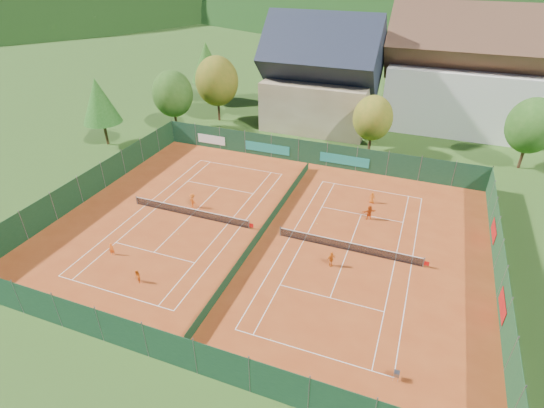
% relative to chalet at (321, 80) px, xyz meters
% --- Properties ---
extents(ground, '(600.00, 600.00, 0.00)m').
position_rel_chalet_xyz_m(ground, '(3.00, -30.00, -6.64)').
color(ground, '#284A17').
rests_on(ground, ground).
extents(clay_pad, '(40.00, 32.00, 0.01)m').
position_rel_chalet_xyz_m(clay_pad, '(3.00, -30.00, -6.62)').
color(clay_pad, '#9D3C17').
rests_on(clay_pad, ground).
extents(court_markings_left, '(11.03, 23.83, 0.00)m').
position_rel_chalet_xyz_m(court_markings_left, '(-5.00, -30.00, -6.61)').
color(court_markings_left, white).
rests_on(court_markings_left, ground).
extents(court_markings_right, '(11.03, 23.83, 0.00)m').
position_rel_chalet_xyz_m(court_markings_right, '(11.00, -30.00, -6.61)').
color(court_markings_right, white).
rests_on(court_markings_right, ground).
extents(tennis_net_left, '(13.30, 0.10, 1.02)m').
position_rel_chalet_xyz_m(tennis_net_left, '(-4.85, -30.00, -6.12)').
color(tennis_net_left, '#59595B').
rests_on(tennis_net_left, ground).
extents(tennis_net_right, '(13.30, 0.10, 1.02)m').
position_rel_chalet_xyz_m(tennis_net_right, '(11.15, -30.00, -6.12)').
color(tennis_net_right, '#59595B').
rests_on(tennis_net_right, ground).
extents(court_divider, '(0.03, 28.80, 1.00)m').
position_rel_chalet_xyz_m(court_divider, '(3.00, -30.00, -6.12)').
color(court_divider, '#12331B').
rests_on(court_divider, ground).
extents(fence_north, '(40.00, 0.10, 3.00)m').
position_rel_chalet_xyz_m(fence_north, '(2.54, -14.01, -5.16)').
color(fence_north, '#143822').
rests_on(fence_north, ground).
extents(fence_south, '(40.00, 0.04, 3.00)m').
position_rel_chalet_xyz_m(fence_south, '(3.00, -46.00, -5.12)').
color(fence_south, '#143821').
rests_on(fence_south, ground).
extents(fence_west, '(0.04, 32.00, 3.00)m').
position_rel_chalet_xyz_m(fence_west, '(-17.00, -30.00, -5.12)').
color(fence_west, '#123319').
rests_on(fence_west, ground).
extents(fence_east, '(0.09, 32.00, 3.00)m').
position_rel_chalet_xyz_m(fence_east, '(23.00, -29.95, -5.14)').
color(fence_east, '#163D1F').
rests_on(fence_east, ground).
extents(chalet, '(16.20, 12.00, 16.00)m').
position_rel_chalet_xyz_m(chalet, '(0.00, 0.00, 0.00)').
color(chalet, tan).
rests_on(chalet, ground).
extents(hotel_block_a, '(21.60, 11.00, 17.25)m').
position_rel_chalet_xyz_m(hotel_block_a, '(19.00, 6.00, 0.76)').
color(hotel_block_a, silver).
rests_on(hotel_block_a, ground).
extents(tree_west_front, '(5.72, 5.72, 8.69)m').
position_rel_chalet_xyz_m(tree_west_front, '(-19.00, -10.00, -1.23)').
color(tree_west_front, '#452E18').
rests_on(tree_west_front, ground).
extents(tree_west_mid, '(6.44, 6.44, 9.78)m').
position_rel_chalet_xyz_m(tree_west_mid, '(-15.00, -4.00, -0.56)').
color(tree_west_mid, '#412817').
rests_on(tree_west_mid, ground).
extents(tree_west_back, '(5.60, 5.60, 10.00)m').
position_rel_chalet_xyz_m(tree_west_back, '(-21.00, 4.00, 0.11)').
color(tree_west_back, '#462E19').
rests_on(tree_west_back, ground).
extents(tree_center, '(5.01, 5.01, 7.60)m').
position_rel_chalet_xyz_m(tree_center, '(9.00, -8.00, -1.91)').
color(tree_center, '#4A2D1A').
rests_on(tree_center, ground).
extents(tree_east_front, '(5.72, 5.72, 8.69)m').
position_rel_chalet_xyz_m(tree_east_front, '(27.00, -6.00, -1.23)').
color(tree_east_front, '#492C1A').
rests_on(tree_east_front, ground).
extents(tree_west_side, '(5.04, 5.04, 9.00)m').
position_rel_chalet_xyz_m(tree_west_side, '(-25.00, -18.00, -0.56)').
color(tree_west_side, '#453018').
rests_on(tree_west_side, ground).
extents(tree_east_back, '(7.15, 7.15, 10.86)m').
position_rel_chalet_xyz_m(tree_east_back, '(29.00, 10.00, 0.12)').
color(tree_east_back, '#472A19').
rests_on(tree_east_back, ground).
extents(mountain_backdrop, '(820.00, 530.00, 242.00)m').
position_rel_chalet_xyz_m(mountain_backdrop, '(31.54, 203.48, -46.26)').
color(mountain_backdrop, black).
rests_on(mountain_backdrop, ground).
extents(ball_hopper, '(0.34, 0.34, 0.80)m').
position_rel_chalet_xyz_m(ball_hopper, '(16.59, -41.98, -6.07)').
color(ball_hopper, slate).
rests_on(ball_hopper, ground).
extents(loose_ball_0, '(0.07, 0.07, 0.07)m').
position_rel_chalet_xyz_m(loose_ball_0, '(-4.46, -33.24, -6.59)').
color(loose_ball_0, '#CCD833').
rests_on(loose_ball_0, ground).
extents(loose_ball_1, '(0.07, 0.07, 0.07)m').
position_rel_chalet_xyz_m(loose_ball_1, '(8.19, -41.80, -6.59)').
color(loose_ball_1, '#CCD833').
rests_on(loose_ball_1, ground).
extents(loose_ball_2, '(0.07, 0.07, 0.07)m').
position_rel_chalet_xyz_m(loose_ball_2, '(7.25, -26.85, -6.59)').
color(loose_ball_2, '#CCD833').
rests_on(loose_ball_2, ground).
extents(loose_ball_3, '(0.07, 0.07, 0.07)m').
position_rel_chalet_xyz_m(loose_ball_3, '(0.90, -22.16, -6.59)').
color(loose_ball_3, '#CCD833').
rests_on(loose_ball_3, ground).
extents(player_left_near, '(0.52, 0.46, 1.19)m').
position_rel_chalet_xyz_m(player_left_near, '(-8.19, -37.95, -6.03)').
color(player_left_near, orange).
rests_on(player_left_near, ground).
extents(player_left_mid, '(0.73, 0.71, 1.19)m').
position_rel_chalet_xyz_m(player_left_mid, '(-3.89, -40.17, -6.03)').
color(player_left_mid, orange).
rests_on(player_left_mid, ground).
extents(player_left_far, '(1.16, 0.95, 1.57)m').
position_rel_chalet_xyz_m(player_left_far, '(-5.62, -28.39, -5.84)').
color(player_left_far, '#DD5713').
rests_on(player_left_far, ground).
extents(player_right_near, '(0.80, 0.85, 1.41)m').
position_rel_chalet_xyz_m(player_right_near, '(10.08, -32.59, -5.92)').
color(player_right_near, '#D16012').
rests_on(player_right_near, ground).
extents(player_right_far_a, '(0.64, 0.44, 1.25)m').
position_rel_chalet_xyz_m(player_right_far_a, '(11.57, -20.90, -6.00)').
color(player_right_far_a, '#D95D13').
rests_on(player_right_far_a, ground).
extents(player_right_far_b, '(1.44, 1.17, 1.54)m').
position_rel_chalet_xyz_m(player_right_far_b, '(11.81, -24.15, -5.85)').
color(player_right_far_b, '#CC4B12').
rests_on(player_right_far_b, ground).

